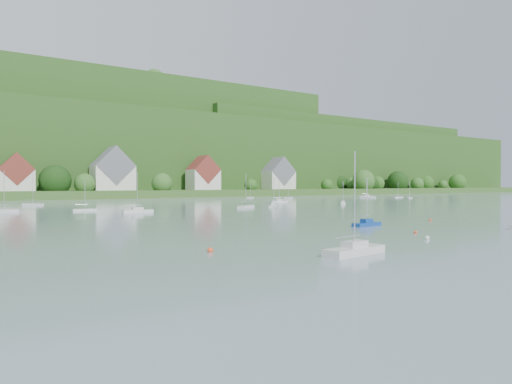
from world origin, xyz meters
TOP-DOWN VIEW (x-y plane):
  - far_shore_strip at (0.00, 200.00)m, footprint 600.00×60.00m
  - forested_ridge at (0.39, 268.57)m, footprint 620.00×181.22m
  - village_building_1 at (-30.00, 189.00)m, footprint 12.00×9.36m
  - village_building_2 at (5.00, 188.00)m, footprint 16.00×11.44m
  - village_building_3 at (45.00, 186.00)m, footprint 13.00×10.40m
  - village_building_4 at (90.00, 190.00)m, footprint 15.00×10.40m
  - near_sailboat_0 at (-21.96, 26.12)m, footprint 6.22×2.60m
  - near_sailboat_1 at (-2.87, 42.72)m, footprint 4.85×1.90m
  - mooring_buoy_0 at (-4.83, 33.54)m, footprint 0.40×0.40m
  - mooring_buoy_1 at (-8.54, 29.31)m, footprint 0.47×0.47m
  - mooring_buoy_3 at (12.01, 43.80)m, footprint 0.40×0.40m
  - mooring_buoy_5 at (-30.76, 33.65)m, footprint 0.49×0.49m
  - far_sailboat_cluster at (5.14, 118.78)m, footprint 192.04×68.45m

SIDE VIEW (x-z plane):
  - mooring_buoy_0 at x=-4.83m, z-range -0.20..0.20m
  - mooring_buoy_1 at x=-8.54m, z-range -0.23..0.23m
  - mooring_buoy_3 at x=12.01m, z-range -0.20..0.20m
  - mooring_buoy_5 at x=-30.76m, z-range -0.24..0.24m
  - far_sailboat_cluster at x=5.14m, z-range -3.98..4.73m
  - near_sailboat_1 at x=-2.87m, z-range -2.80..3.58m
  - near_sailboat_0 at x=-21.96m, z-range -3.63..4.51m
  - far_shore_strip at x=0.00m, z-range 0.00..3.00m
  - village_building_1 at x=-30.00m, z-range 1.75..15.75m
  - village_building_3 at x=45.00m, z-range 1.68..17.18m
  - village_building_4 at x=90.00m, z-range 1.34..17.84m
  - village_building_2 at x=5.00m, z-range 1.27..19.27m
  - forested_ridge at x=0.39m, z-range -12.06..57.83m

